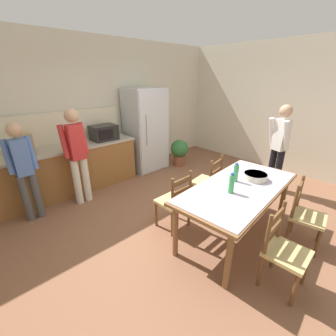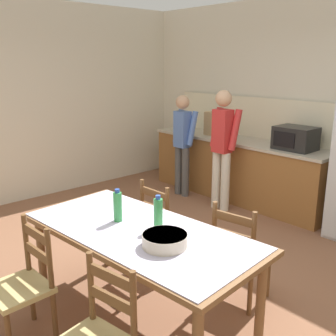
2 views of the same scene
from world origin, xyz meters
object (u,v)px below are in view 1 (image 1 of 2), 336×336
chair_side_near_left (284,251)px  chair_side_far_right (208,182)px  paper_bag (25,145)px  serving_bowl (255,176)px  chair_side_near_right (305,215)px  bottle_off_centre (236,173)px  microwave (104,133)px  person_at_counter (77,153)px  person_by_table (279,144)px  person_at_sink (24,168)px  chair_side_far_left (175,201)px  potted_plant (179,151)px  bottle_near_centre (232,184)px  refrigerator (146,130)px  dining_table (239,191)px

chair_side_near_left → chair_side_far_right: 1.74m
paper_bag → serving_bowl: bearing=-53.6°
paper_bag → chair_side_near_right: paper_bag is taller
bottle_off_centre → microwave: bearing=99.8°
chair_side_near_left → person_at_counter: size_ratio=0.55×
person_by_table → person_at_sink: bearing=-10.4°
chair_side_far_left → person_by_table: bearing=167.5°
chair_side_near_left → chair_side_near_right: size_ratio=1.00×
chair_side_near_left → person_at_counter: person_at_counter is taller
serving_bowl → potted_plant: 2.74m
bottle_near_centre → chair_side_far_right: bearing=52.2°
serving_bowl → person_at_sink: 3.38m
bottle_off_centre → chair_side_near_right: 1.04m
refrigerator → person_by_table: 2.87m
microwave → person_at_counter: person_at_counter is taller
bottle_off_centre → serving_bowl: (0.26, -0.16, -0.07)m
chair_side_far_left → serving_bowl: bearing=137.1°
chair_side_far_left → chair_side_near_right: bearing=123.7°
refrigerator → bottle_near_centre: bearing=-107.6°
chair_side_far_right → bottle_off_centre: bearing=57.0°
refrigerator → chair_side_near_left: 3.85m
person_at_sink → person_by_table: person_by_table is taller
paper_bag → dining_table: (1.82, -2.90, -0.39)m
person_at_sink → person_at_counter: size_ratio=0.93×
bottle_near_centre → chair_side_far_right: bottle_near_centre is taller
dining_table → person_by_table: size_ratio=1.22×
chair_side_far_left → person_at_sink: person_at_sink is taller
person_at_counter → potted_plant: bearing=-88.4°
bottle_off_centre → potted_plant: bottle_off_centre is taller
serving_bowl → chair_side_near_left: size_ratio=0.35×
serving_bowl → paper_bag: bearing=126.4°
bottle_near_centre → chair_side_near_right: bottle_near_centre is taller
person_at_counter → paper_bag: bearing=51.1°
microwave → bottle_near_centre: 2.93m
microwave → serving_bowl: 3.04m
paper_bag → person_at_sink: bearing=-108.8°
dining_table → person_by_table: (1.82, 0.26, 0.24)m
microwave → person_at_sink: bearing=-162.6°
chair_side_near_right → person_at_counter: size_ratio=0.55×
person_at_sink → chair_side_near_left: bearing=-153.2°
bottle_off_centre → person_at_counter: (-1.27, 2.26, 0.03)m
chair_side_far_right → potted_plant: size_ratio=1.36×
bottle_off_centre → serving_bowl: bottle_off_centre is taller
paper_bag → serving_bowl: paper_bag is taller
microwave → chair_side_far_left: size_ratio=0.55×
bottle_near_centre → person_by_table: (2.07, 0.28, 0.03)m
refrigerator → chair_side_far_right: refrigerator is taller
person_at_sink → potted_plant: (3.37, 0.05, -0.49)m
serving_bowl → potted_plant: serving_bowl is taller
person_at_counter → potted_plant: 2.63m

